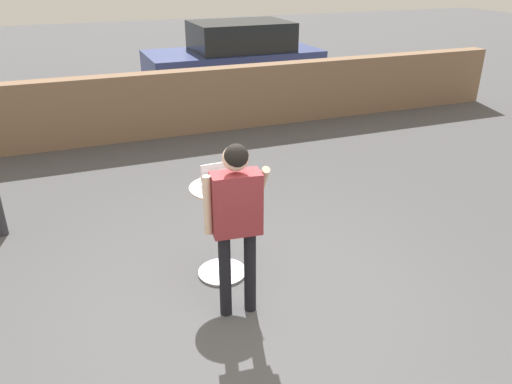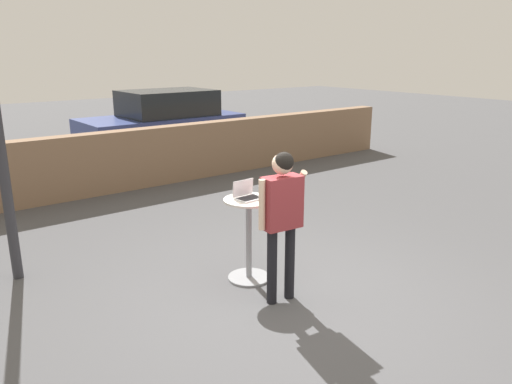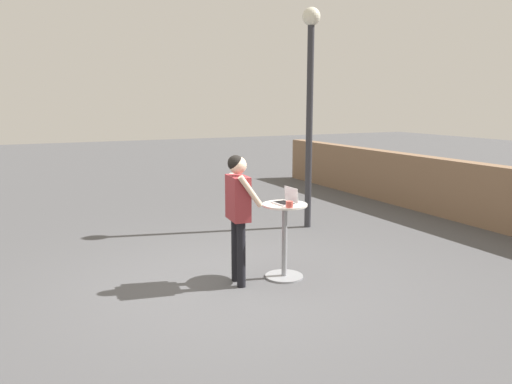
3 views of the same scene
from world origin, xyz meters
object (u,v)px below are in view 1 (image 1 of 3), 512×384
object	(u,v)px
cafe_table	(221,227)
coffee_mug	(243,182)
standing_person	(236,210)
parked_car_near_street	(235,59)
laptop	(218,181)

from	to	relation	value
cafe_table	coffee_mug	distance (m)	0.54
standing_person	parked_car_near_street	xyz separation A→B (m)	(2.68, 7.88, -0.22)
laptop	coffee_mug	size ratio (longest dim) A/B	2.62
coffee_mug	standing_person	distance (m)	0.65
laptop	standing_person	world-z (taller)	standing_person
cafe_table	standing_person	size ratio (longest dim) A/B	0.60
laptop	standing_person	xyz separation A→B (m)	(-0.05, -0.67, 0.01)
standing_person	parked_car_near_street	world-z (taller)	parked_car_near_street
cafe_table	laptop	xyz separation A→B (m)	(-0.00, 0.02, 0.49)
cafe_table	parked_car_near_street	world-z (taller)	parked_car_near_street
standing_person	coffee_mug	bearing A→B (deg)	64.94
laptop	coffee_mug	xyz separation A→B (m)	(0.23, -0.08, -0.01)
laptop	cafe_table	bearing A→B (deg)	-83.50
parked_car_near_street	standing_person	bearing A→B (deg)	-108.80
cafe_table	standing_person	bearing A→B (deg)	-94.30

